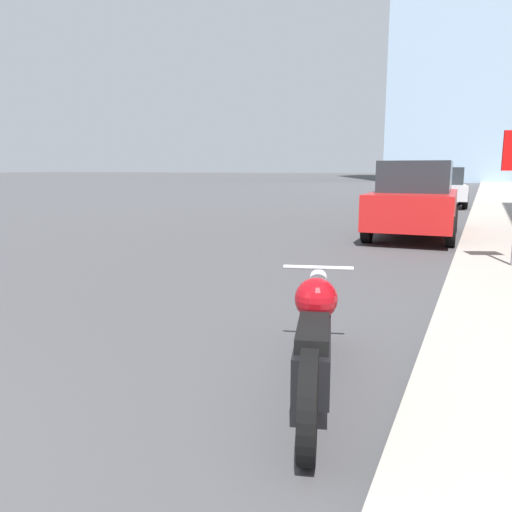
# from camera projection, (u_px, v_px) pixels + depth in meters

# --- Properties ---
(sidewalk) EXTENTS (3.20, 240.00, 0.15)m
(sidewalk) POSITION_uv_depth(u_px,v_px,m) (503.00, 192.00, 35.12)
(sidewalk) COLOR #9E998E
(sidewalk) RESTS_ON ground_plane
(motorcycle) EXTENTS (0.92, 2.43, 0.80)m
(motorcycle) POSITION_uv_depth(u_px,v_px,m) (314.00, 337.00, 3.75)
(motorcycle) COLOR black
(motorcycle) RESTS_ON ground_plane
(parked_car_red) EXTENTS (2.08, 4.30, 1.83)m
(parked_car_red) POSITION_uv_depth(u_px,v_px,m) (415.00, 200.00, 12.02)
(parked_car_red) COLOR red
(parked_car_red) RESTS_ON ground_plane
(parked_car_silver) EXTENTS (2.19, 4.71, 1.72)m
(parked_car_silver) POSITION_uv_depth(u_px,v_px,m) (443.00, 187.00, 22.07)
(parked_car_silver) COLOR #BCBCC1
(parked_car_silver) RESTS_ON ground_plane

